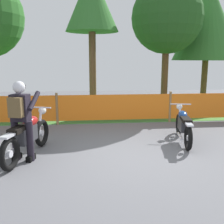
% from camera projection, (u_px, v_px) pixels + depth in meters
% --- Properties ---
extents(ground, '(24.00, 24.00, 0.02)m').
position_uv_depth(ground, '(128.00, 155.00, 5.91)').
color(ground, '#5B5B60').
extents(grass_verge, '(24.00, 6.47, 0.01)m').
position_uv_depth(grass_verge, '(107.00, 106.00, 11.94)').
color(grass_verge, '#427A33').
rests_on(grass_verge, ground).
extents(barrier_fence, '(11.43, 0.08, 1.05)m').
position_uv_depth(barrier_fence, '(115.00, 107.00, 8.67)').
color(barrier_fence, olive).
rests_on(barrier_fence, ground).
extents(tree_near_left, '(2.09, 2.09, 5.49)m').
position_uv_depth(tree_near_left, '(92.00, 2.00, 10.08)').
color(tree_near_left, brown).
rests_on(tree_near_left, ground).
extents(tree_near_right, '(2.90, 2.90, 5.22)m').
position_uv_depth(tree_near_right, '(167.00, 18.00, 10.62)').
color(tree_near_right, brown).
rests_on(tree_near_right, ground).
extents(tree_rightmost, '(3.19, 3.19, 5.60)m').
position_uv_depth(tree_rightmost, '(208.00, 22.00, 12.09)').
color(tree_rightmost, brown).
rests_on(tree_rightmost, ground).
extents(motorcycle_lead, '(0.81, 2.09, 1.01)m').
position_uv_depth(motorcycle_lead, '(27.00, 135.00, 5.71)').
color(motorcycle_lead, black).
rests_on(motorcycle_lead, ground).
extents(motorcycle_trailing, '(0.65, 1.91, 0.91)m').
position_uv_depth(motorcycle_trailing, '(183.00, 125.00, 6.76)').
color(motorcycle_trailing, black).
rests_on(motorcycle_trailing, ground).
extents(rider_lead, '(0.64, 0.75, 1.69)m').
position_uv_depth(rider_lead, '(21.00, 117.00, 5.39)').
color(rider_lead, black).
rests_on(rider_lead, ground).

